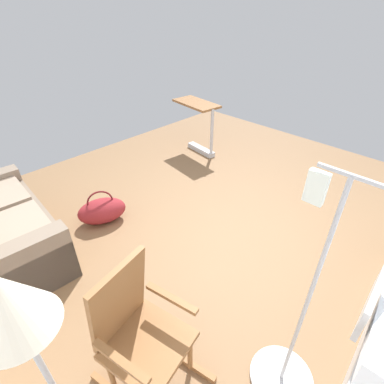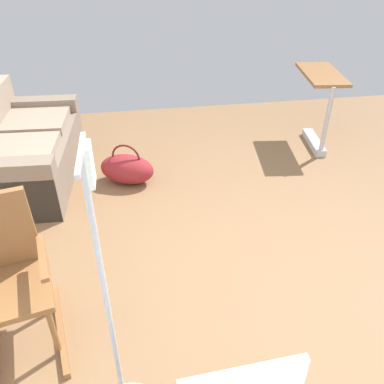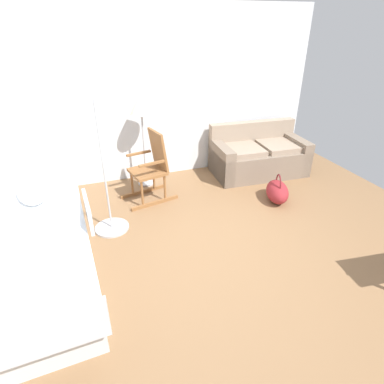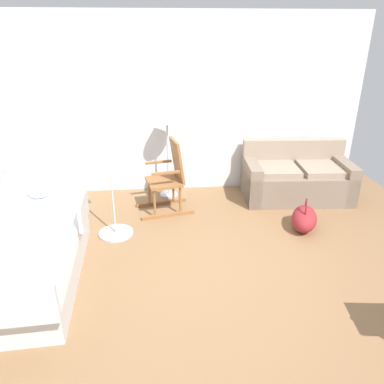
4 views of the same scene
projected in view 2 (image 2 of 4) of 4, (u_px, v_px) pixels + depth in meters
ground_plane at (242, 262)px, 3.24m from camera, size 6.41×6.41×0.00m
couch at (25, 152)px, 4.11m from camera, size 1.65×0.94×0.85m
rocking_chair at (7, 277)px, 2.42m from camera, size 0.84×0.62×1.05m
overbed_table at (320, 101)px, 4.64m from camera, size 0.86×0.49×0.84m
duffel_bag at (127, 169)px, 4.14m from camera, size 0.51×0.64×0.43m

